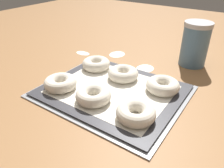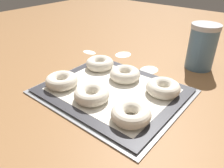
{
  "view_description": "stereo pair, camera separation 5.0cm",
  "coord_description": "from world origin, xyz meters",
  "px_view_note": "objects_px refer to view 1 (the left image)",
  "views": [
    {
      "loc": [
        0.32,
        -0.49,
        0.37
      ],
      "look_at": [
        -0.0,
        -0.01,
        0.03
      ],
      "focal_mm": 35.0,
      "sensor_mm": 36.0,
      "label": 1
    },
    {
      "loc": [
        0.36,
        -0.46,
        0.37
      ],
      "look_at": [
        -0.0,
        -0.01,
        0.03
      ],
      "focal_mm": 35.0,
      "sensor_mm": 36.0,
      "label": 2
    }
  ],
  "objects_px": {
    "bagel_front_left": "(60,83)",
    "bagel_back_right": "(163,86)",
    "baking_tray": "(112,91)",
    "bagel_back_center": "(123,74)",
    "bagel_front_center": "(93,95)",
    "flour_canister": "(195,44)",
    "bagel_front_right": "(136,113)",
    "bagel_back_left": "(96,64)"
  },
  "relations": [
    {
      "from": "bagel_back_center",
      "to": "flour_canister",
      "type": "relative_size",
      "value": 0.61
    },
    {
      "from": "bagel_front_left",
      "to": "flour_canister",
      "type": "xyz_separation_m",
      "value": [
        0.28,
        0.43,
        0.05
      ]
    },
    {
      "from": "bagel_front_center",
      "to": "bagel_back_left",
      "type": "height_order",
      "value": "same"
    },
    {
      "from": "bagel_back_center",
      "to": "bagel_back_right",
      "type": "bearing_deg",
      "value": 0.63
    },
    {
      "from": "bagel_back_left",
      "to": "bagel_front_center",
      "type": "bearing_deg",
      "value": -54.24
    },
    {
      "from": "baking_tray",
      "to": "bagel_back_center",
      "type": "distance_m",
      "value": 0.08
    },
    {
      "from": "baking_tray",
      "to": "bagel_front_right",
      "type": "distance_m",
      "value": 0.16
    },
    {
      "from": "flour_canister",
      "to": "bagel_front_right",
      "type": "bearing_deg",
      "value": -91.63
    },
    {
      "from": "bagel_back_center",
      "to": "flour_canister",
      "type": "height_order",
      "value": "flour_canister"
    },
    {
      "from": "bagel_back_right",
      "to": "bagel_back_center",
      "type": "bearing_deg",
      "value": -179.37
    },
    {
      "from": "baking_tray",
      "to": "bagel_front_right",
      "type": "bearing_deg",
      "value": -33.05
    },
    {
      "from": "bagel_front_left",
      "to": "bagel_back_right",
      "type": "bearing_deg",
      "value": 31.45
    },
    {
      "from": "bagel_back_left",
      "to": "bagel_back_center",
      "type": "distance_m",
      "value": 0.12
    },
    {
      "from": "baking_tray",
      "to": "bagel_front_right",
      "type": "xyz_separation_m",
      "value": [
        0.13,
        -0.08,
        0.02
      ]
    },
    {
      "from": "bagel_back_left",
      "to": "flour_canister",
      "type": "relative_size",
      "value": 0.61
    },
    {
      "from": "bagel_front_left",
      "to": "flour_canister",
      "type": "height_order",
      "value": "flour_canister"
    },
    {
      "from": "bagel_front_center",
      "to": "flour_canister",
      "type": "distance_m",
      "value": 0.46
    },
    {
      "from": "bagel_front_right",
      "to": "bagel_back_right",
      "type": "height_order",
      "value": "same"
    },
    {
      "from": "bagel_back_left",
      "to": "bagel_back_center",
      "type": "relative_size",
      "value": 1.0
    },
    {
      "from": "baking_tray",
      "to": "bagel_front_left",
      "type": "bearing_deg",
      "value": -148.0
    },
    {
      "from": "baking_tray",
      "to": "bagel_back_right",
      "type": "relative_size",
      "value": 4.21
    },
    {
      "from": "bagel_front_left",
      "to": "bagel_back_center",
      "type": "bearing_deg",
      "value": 51.85
    },
    {
      "from": "baking_tray",
      "to": "bagel_back_left",
      "type": "bearing_deg",
      "value": 145.86
    },
    {
      "from": "bagel_front_left",
      "to": "bagel_back_right",
      "type": "distance_m",
      "value": 0.31
    },
    {
      "from": "baking_tray",
      "to": "bagel_front_left",
      "type": "xyz_separation_m",
      "value": [
        -0.14,
        -0.08,
        0.02
      ]
    },
    {
      "from": "bagel_front_right",
      "to": "bagel_back_right",
      "type": "bearing_deg",
      "value": 89.27
    },
    {
      "from": "bagel_front_left",
      "to": "flour_canister",
      "type": "distance_m",
      "value": 0.51
    },
    {
      "from": "baking_tray",
      "to": "bagel_front_center",
      "type": "xyz_separation_m",
      "value": [
        -0.01,
        -0.08,
        0.02
      ]
    },
    {
      "from": "bagel_front_left",
      "to": "bagel_front_center",
      "type": "xyz_separation_m",
      "value": [
        0.13,
        0.0,
        0.0
      ]
    },
    {
      "from": "bagel_front_center",
      "to": "bagel_back_right",
      "type": "distance_m",
      "value": 0.21
    },
    {
      "from": "bagel_front_center",
      "to": "flour_canister",
      "type": "height_order",
      "value": "flour_canister"
    },
    {
      "from": "bagel_back_center",
      "to": "bagel_back_right",
      "type": "relative_size",
      "value": 1.0
    },
    {
      "from": "bagel_front_center",
      "to": "bagel_back_left",
      "type": "bearing_deg",
      "value": 125.76
    },
    {
      "from": "bagel_back_left",
      "to": "bagel_back_center",
      "type": "bearing_deg",
      "value": -4.95
    },
    {
      "from": "bagel_back_center",
      "to": "flour_canister",
      "type": "xyz_separation_m",
      "value": [
        0.15,
        0.27,
        0.05
      ]
    },
    {
      "from": "bagel_front_center",
      "to": "bagel_back_right",
      "type": "height_order",
      "value": "same"
    },
    {
      "from": "bagel_back_center",
      "to": "baking_tray",
      "type": "bearing_deg",
      "value": -84.08
    },
    {
      "from": "bagel_back_right",
      "to": "baking_tray",
      "type": "bearing_deg",
      "value": -149.12
    },
    {
      "from": "baking_tray",
      "to": "bagel_back_right",
      "type": "xyz_separation_m",
      "value": [
        0.13,
        0.08,
        0.02
      ]
    },
    {
      "from": "baking_tray",
      "to": "bagel_back_right",
      "type": "bearing_deg",
      "value": 30.88
    },
    {
      "from": "bagel_back_center",
      "to": "bagel_back_right",
      "type": "xyz_separation_m",
      "value": [
        0.14,
        0.0,
        0.0
      ]
    },
    {
      "from": "bagel_front_center",
      "to": "bagel_back_center",
      "type": "height_order",
      "value": "same"
    }
  ]
}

